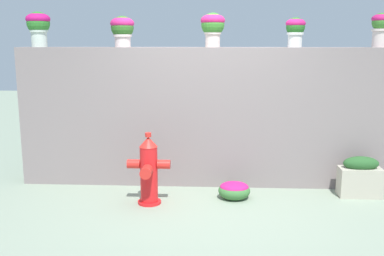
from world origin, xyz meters
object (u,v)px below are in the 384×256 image
potted_plant_3 (295,29)px  planter_box (360,177)px  fire_hydrant (149,171)px  potted_plant_4 (381,26)px  potted_plant_2 (213,25)px  flower_bush_left (234,190)px  potted_plant_0 (38,25)px  potted_plant_1 (122,28)px

potted_plant_3 → planter_box: size_ratio=0.73×
fire_hydrant → potted_plant_4: bearing=16.3°
potted_plant_2 → flower_bush_left: size_ratio=1.11×
potted_plant_0 → potted_plant_4: potted_plant_0 is taller
potted_plant_0 → potted_plant_3: potted_plant_0 is taller
flower_bush_left → planter_box: 1.61m
potted_plant_0 → potted_plant_1: size_ratio=1.14×
potted_plant_3 → fire_hydrant: bearing=-154.6°
potted_plant_1 → potted_plant_2: size_ratio=0.92×
potted_plant_3 → potted_plant_2: bearing=179.2°
potted_plant_2 → potted_plant_3: bearing=-0.8°
planter_box → flower_bush_left: bearing=-173.8°
potted_plant_1 → flower_bush_left: (1.49, -0.64, -1.99)m
potted_plant_1 → fire_hydrant: bearing=-62.7°
potted_plant_3 → flower_bush_left: (-0.78, -0.63, -1.98)m
potted_plant_0 → planter_box: 4.65m
potted_plant_1 → potted_plant_3: potted_plant_1 is taller
potted_plant_0 → potted_plant_2: potted_plant_0 is taller
potted_plant_3 → planter_box: (0.81, -0.46, -1.85)m
flower_bush_left → potted_plant_0: bearing=166.1°
potted_plant_2 → fire_hydrant: bearing=-130.4°
potted_plant_1 → fire_hydrant: potted_plant_1 is taller
potted_plant_2 → flower_bush_left: bearing=-65.7°
flower_bush_left → potted_plant_3: bearing=39.0°
potted_plant_3 → fire_hydrant: 2.63m
potted_plant_3 → flower_bush_left: potted_plant_3 is taller
potted_plant_2 → planter_box: size_ratio=0.85×
fire_hydrant → flower_bush_left: fire_hydrant is taller
potted_plant_2 → potted_plant_4: 2.15m
potted_plant_2 → flower_bush_left: 2.15m
potted_plant_4 → potted_plant_1: bearing=179.5°
potted_plant_1 → planter_box: (3.08, -0.47, -1.86)m
potted_plant_0 → planter_box: (4.22, -0.47, -1.91)m
potted_plant_2 → planter_box: 2.71m
potted_plant_1 → flower_bush_left: bearing=-23.4°
planter_box → potted_plant_1: bearing=171.3°
potted_plant_2 → fire_hydrant: potted_plant_2 is taller
potted_plant_0 → fire_hydrant: potted_plant_0 is taller
potted_plant_4 → flower_bush_left: 2.81m
potted_plant_0 → potted_plant_4: 4.48m
potted_plant_2 → fire_hydrant: 2.08m
potted_plant_1 → potted_plant_0: bearing=179.8°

